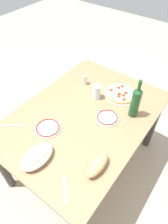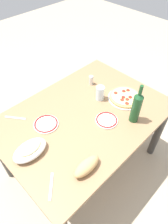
{
  "view_description": "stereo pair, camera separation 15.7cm",
  "coord_description": "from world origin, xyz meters",
  "px_view_note": "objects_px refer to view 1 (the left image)",
  "views": [
    {
      "loc": [
        0.87,
        0.66,
        1.9
      ],
      "look_at": [
        0.0,
        0.0,
        0.76
      ],
      "focal_mm": 32.3,
      "sensor_mm": 36.0,
      "label": 1
    },
    {
      "loc": [
        0.77,
        0.77,
        1.9
      ],
      "look_at": [
        0.0,
        0.0,
        0.76
      ],
      "focal_mm": 32.3,
      "sensor_mm": 36.0,
      "label": 2
    }
  ],
  "objects_px": {
    "dining_table": "(84,124)",
    "water_glass": "(97,92)",
    "side_plate_near": "(107,118)",
    "wine_bottle": "(136,102)",
    "bread_loaf": "(98,165)",
    "baked_pasta_dish": "(37,156)",
    "spice_shaker": "(85,80)",
    "side_plate_far": "(48,128)",
    "pepperoni_pizza": "(121,94)"
  },
  "relations": [
    {
      "from": "dining_table",
      "to": "water_glass",
      "type": "height_order",
      "value": "water_glass"
    },
    {
      "from": "side_plate_near",
      "to": "bread_loaf",
      "type": "relative_size",
      "value": 0.87
    },
    {
      "from": "water_glass",
      "to": "side_plate_far",
      "type": "relative_size",
      "value": 0.66
    },
    {
      "from": "side_plate_far",
      "to": "spice_shaker",
      "type": "distance_m",
      "value": 0.61
    },
    {
      "from": "dining_table",
      "to": "spice_shaker",
      "type": "xyz_separation_m",
      "value": [
        -0.32,
        -0.23,
        0.15
      ]
    },
    {
      "from": "wine_bottle",
      "to": "bread_loaf",
      "type": "relative_size",
      "value": 1.67
    },
    {
      "from": "baked_pasta_dish",
      "to": "wine_bottle",
      "type": "relative_size",
      "value": 0.72
    },
    {
      "from": "pepperoni_pizza",
      "to": "water_glass",
      "type": "distance_m",
      "value": 0.22
    },
    {
      "from": "water_glass",
      "to": "side_plate_near",
      "type": "bearing_deg",
      "value": 53.82
    },
    {
      "from": "dining_table",
      "to": "water_glass",
      "type": "xyz_separation_m",
      "value": [
        -0.23,
        -0.04,
        0.17
      ]
    },
    {
      "from": "baked_pasta_dish",
      "to": "water_glass",
      "type": "relative_size",
      "value": 1.92
    },
    {
      "from": "baked_pasta_dish",
      "to": "water_glass",
      "type": "bearing_deg",
      "value": -177.04
    },
    {
      "from": "dining_table",
      "to": "spice_shaker",
      "type": "bearing_deg",
      "value": -144.32
    },
    {
      "from": "pepperoni_pizza",
      "to": "side_plate_far",
      "type": "bearing_deg",
      "value": -20.08
    },
    {
      "from": "pepperoni_pizza",
      "to": "baked_pasta_dish",
      "type": "height_order",
      "value": "baked_pasta_dish"
    },
    {
      "from": "wine_bottle",
      "to": "side_plate_near",
      "type": "xyz_separation_m",
      "value": [
        0.15,
        -0.14,
        -0.13
      ]
    },
    {
      "from": "pepperoni_pizza",
      "to": "bread_loaf",
      "type": "height_order",
      "value": "bread_loaf"
    },
    {
      "from": "pepperoni_pizza",
      "to": "side_plate_far",
      "type": "height_order",
      "value": "pepperoni_pizza"
    },
    {
      "from": "baked_pasta_dish",
      "to": "spice_shaker",
      "type": "relative_size",
      "value": 2.76
    },
    {
      "from": "side_plate_near",
      "to": "baked_pasta_dish",
      "type": "bearing_deg",
      "value": -16.24
    },
    {
      "from": "baked_pasta_dish",
      "to": "water_glass",
      "type": "distance_m",
      "value": 0.73
    },
    {
      "from": "water_glass",
      "to": "bread_loaf",
      "type": "xyz_separation_m",
      "value": [
        0.55,
        0.39,
        -0.02
      ]
    },
    {
      "from": "water_glass",
      "to": "pepperoni_pizza",
      "type": "bearing_deg",
      "value": 135.76
    },
    {
      "from": "wine_bottle",
      "to": "baked_pasta_dish",
      "type": "bearing_deg",
      "value": -22.66
    },
    {
      "from": "baked_pasta_dish",
      "to": "wine_bottle",
      "type": "xyz_separation_m",
      "value": [
        -0.73,
        0.31,
        0.1
      ]
    },
    {
      "from": "pepperoni_pizza",
      "to": "wine_bottle",
      "type": "relative_size",
      "value": 0.87
    },
    {
      "from": "spice_shaker",
      "to": "bread_loaf",
      "type": "bearing_deg",
      "value": 41.94
    },
    {
      "from": "bread_loaf",
      "to": "water_glass",
      "type": "bearing_deg",
      "value": -145.01
    },
    {
      "from": "dining_table",
      "to": "wine_bottle",
      "type": "bearing_deg",
      "value": 127.11
    },
    {
      "from": "dining_table",
      "to": "baked_pasta_dish",
      "type": "bearing_deg",
      "value": -0.03
    },
    {
      "from": "water_glass",
      "to": "baked_pasta_dish",
      "type": "bearing_deg",
      "value": 2.96
    },
    {
      "from": "wine_bottle",
      "to": "side_plate_near",
      "type": "relative_size",
      "value": 1.93
    },
    {
      "from": "wine_bottle",
      "to": "bread_loaf",
      "type": "bearing_deg",
      "value": 4.23
    },
    {
      "from": "dining_table",
      "to": "side_plate_near",
      "type": "distance_m",
      "value": 0.22
    },
    {
      "from": "side_plate_far",
      "to": "spice_shaker",
      "type": "relative_size",
      "value": 2.17
    },
    {
      "from": "wine_bottle",
      "to": "water_glass",
      "type": "distance_m",
      "value": 0.35
    },
    {
      "from": "dining_table",
      "to": "pepperoni_pizza",
      "type": "distance_m",
      "value": 0.42
    },
    {
      "from": "dining_table",
      "to": "side_plate_near",
      "type": "relative_size",
      "value": 7.72
    },
    {
      "from": "wine_bottle",
      "to": "dining_table",
      "type": "bearing_deg",
      "value": -52.89
    },
    {
      "from": "wine_bottle",
      "to": "bread_loaf",
      "type": "height_order",
      "value": "wine_bottle"
    },
    {
      "from": "baked_pasta_dish",
      "to": "wine_bottle",
      "type": "bearing_deg",
      "value": 157.34
    },
    {
      "from": "bread_loaf",
      "to": "spice_shaker",
      "type": "bearing_deg",
      "value": -138.06
    },
    {
      "from": "baked_pasta_dish",
      "to": "spice_shaker",
      "type": "height_order",
      "value": "spice_shaker"
    },
    {
      "from": "bread_loaf",
      "to": "side_plate_near",
      "type": "bearing_deg",
      "value": -155.9
    },
    {
      "from": "pepperoni_pizza",
      "to": "wine_bottle",
      "type": "bearing_deg",
      "value": 52.07
    },
    {
      "from": "side_plate_far",
      "to": "bread_loaf",
      "type": "distance_m",
      "value": 0.48
    },
    {
      "from": "side_plate_near",
      "to": "side_plate_far",
      "type": "xyz_separation_m",
      "value": [
        0.35,
        -0.3,
        -0.0
      ]
    },
    {
      "from": "bread_loaf",
      "to": "spice_shaker",
      "type": "distance_m",
      "value": 0.87
    },
    {
      "from": "wine_bottle",
      "to": "side_plate_near",
      "type": "bearing_deg",
      "value": -41.7
    },
    {
      "from": "dining_table",
      "to": "side_plate_far",
      "type": "xyz_separation_m",
      "value": [
        0.28,
        -0.13,
        0.12
      ]
    }
  ]
}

